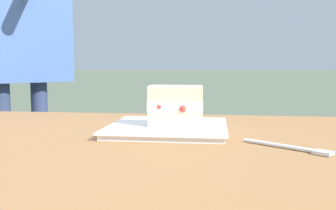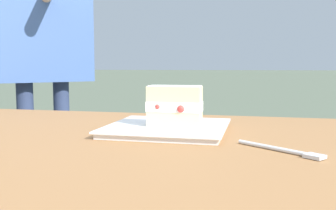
{
  "view_description": "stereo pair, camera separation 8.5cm",
  "coord_description": "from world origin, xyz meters",
  "views": [
    {
      "loc": [
        -0.34,
        0.61,
        0.83
      ],
      "look_at": [
        -0.24,
        -0.23,
        0.74
      ],
      "focal_mm": 40.04,
      "sensor_mm": 36.0,
      "label": 1
    },
    {
      "loc": [
        -0.43,
        0.6,
        0.83
      ],
      "look_at": [
        -0.24,
        -0.23,
        0.74
      ],
      "focal_mm": 40.04,
      "sensor_mm": 36.0,
      "label": 2
    }
  ],
  "objects": [
    {
      "name": "dessert_fork",
      "position": [
        -0.48,
        -0.07,
        0.69
      ],
      "size": [
        0.15,
        0.12,
        0.01
      ],
      "color": "silver",
      "rests_on": "patio_table"
    },
    {
      "name": "cake_slice",
      "position": [
        -0.25,
        -0.21,
        0.74
      ],
      "size": [
        0.12,
        0.06,
        0.09
      ],
      "color": "beige",
      "rests_on": "dessert_plate"
    },
    {
      "name": "patio_table",
      "position": [
        0.0,
        0.0,
        0.61
      ],
      "size": [
        1.69,
        1.08,
        0.68
      ],
      "color": "olive",
      "rests_on": "ground"
    },
    {
      "name": "diner_person",
      "position": [
        0.48,
        -0.88,
        1.01
      ],
      "size": [
        0.55,
        0.53,
        1.51
      ],
      "color": "navy",
      "rests_on": "ground"
    },
    {
      "name": "dessert_plate",
      "position": [
        -0.24,
        -0.23,
        0.69
      ],
      "size": [
        0.27,
        0.27,
        0.02
      ],
      "color": "white",
      "rests_on": "patio_table"
    }
  ]
}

